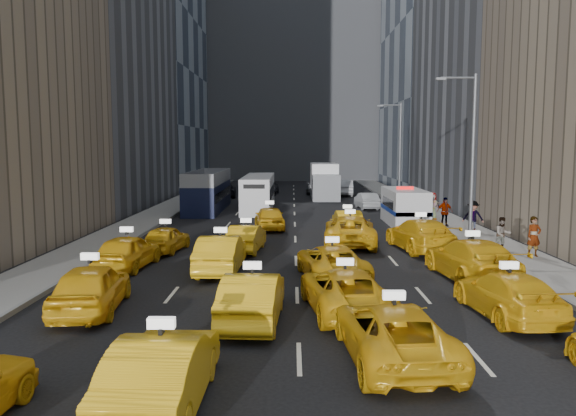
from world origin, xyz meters
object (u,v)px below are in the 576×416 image
(box_truck, at_px, (324,181))
(double_decker, at_px, (208,191))
(city_bus, at_px, (259,193))
(taxi_2, at_px, (393,332))
(nypd_van, at_px, (405,207))
(taxi_1, at_px, (163,371))
(pedestrian_0, at_px, (534,237))

(box_truck, bearing_deg, double_decker, -128.62)
(box_truck, bearing_deg, city_bus, -115.84)
(taxi_2, distance_m, city_bus, 33.30)
(nypd_van, relative_size, double_decker, 0.56)
(double_decker, distance_m, box_truck, 14.58)
(taxi_1, relative_size, nypd_van, 0.77)
(taxi_2, xyz_separation_m, box_truck, (0.73, 42.76, 1.01))
(double_decker, bearing_deg, taxi_1, -84.43)
(nypd_van, bearing_deg, box_truck, 107.36)
(taxi_2, height_order, box_truck, box_truck)
(double_decker, distance_m, pedestrian_0, 27.01)
(taxi_2, bearing_deg, double_decker, -78.23)
(city_bus, distance_m, box_truck, 11.60)
(double_decker, bearing_deg, box_truck, 44.35)
(pedestrian_0, bearing_deg, taxi_1, -142.65)
(taxi_1, height_order, double_decker, double_decker)
(taxi_2, xyz_separation_m, city_bus, (-5.32, 32.87, 0.68))
(taxi_2, bearing_deg, nypd_van, -106.40)
(nypd_van, bearing_deg, double_decker, 154.72)
(pedestrian_0, bearing_deg, nypd_van, 97.74)
(city_bus, height_order, box_truck, box_truck)
(taxi_1, relative_size, city_bus, 0.43)
(double_decker, xyz_separation_m, city_bus, (4.12, 0.55, -0.19))
(taxi_1, height_order, box_truck, box_truck)
(city_bus, height_order, pedestrian_0, city_bus)
(double_decker, xyz_separation_m, box_truck, (10.17, 10.45, 0.14))
(taxi_2, xyz_separation_m, pedestrian_0, (8.77, 12.37, 0.38))
(taxi_2, bearing_deg, city_bus, -85.32)
(taxi_2, relative_size, nypd_van, 0.84)
(taxi_2, height_order, double_decker, double_decker)
(double_decker, height_order, box_truck, box_truck)
(box_truck, relative_size, pedestrian_0, 4.14)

